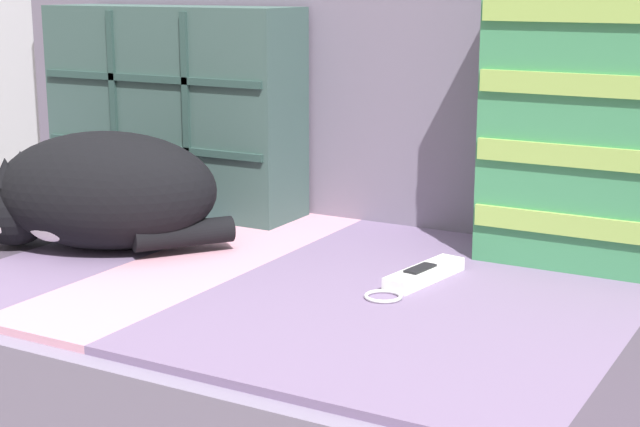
{
  "coord_description": "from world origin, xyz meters",
  "views": [
    {
      "loc": [
        0.55,
        -1.03,
        0.8
      ],
      "look_at": [
        -0.05,
        0.05,
        0.51
      ],
      "focal_mm": 55.0,
      "sensor_mm": 36.0,
      "label": 1
    }
  ],
  "objects_px": {
    "couch": "(379,418)",
    "game_remote_near": "(422,275)",
    "throw_pillow_quilted": "(174,109)",
    "sleeping_cat": "(95,194)"
  },
  "relations": [
    {
      "from": "couch",
      "to": "game_remote_near",
      "type": "relative_size",
      "value": 9.16
    },
    {
      "from": "couch",
      "to": "game_remote_near",
      "type": "xyz_separation_m",
      "value": [
        0.06,
        0.01,
        0.21
      ]
    },
    {
      "from": "throw_pillow_quilted",
      "to": "sleeping_cat",
      "type": "relative_size",
      "value": 1.22
    },
    {
      "from": "couch",
      "to": "sleeping_cat",
      "type": "relative_size",
      "value": 4.81
    },
    {
      "from": "sleeping_cat",
      "to": "game_remote_near",
      "type": "relative_size",
      "value": 1.9
    },
    {
      "from": "couch",
      "to": "sleeping_cat",
      "type": "height_order",
      "value": "sleeping_cat"
    },
    {
      "from": "couch",
      "to": "throw_pillow_quilted",
      "type": "distance_m",
      "value": 0.67
    },
    {
      "from": "throw_pillow_quilted",
      "to": "game_remote_near",
      "type": "xyz_separation_m",
      "value": [
        0.56,
        -0.2,
        -0.17
      ]
    },
    {
      "from": "throw_pillow_quilted",
      "to": "game_remote_near",
      "type": "distance_m",
      "value": 0.62
    },
    {
      "from": "couch",
      "to": "sleeping_cat",
      "type": "bearing_deg",
      "value": -170.91
    }
  ]
}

